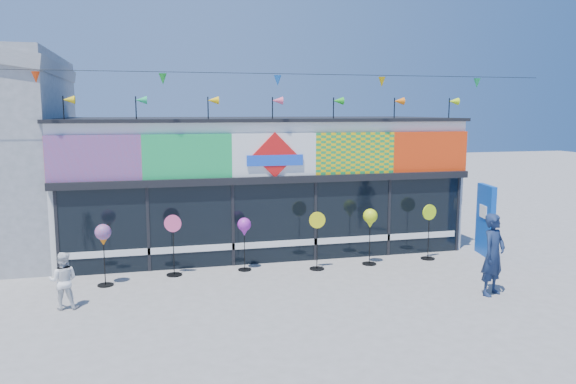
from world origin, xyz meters
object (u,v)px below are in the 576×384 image
object	(u,v)px
spinner_1	(173,244)
spinner_4	(370,220)
spinner_0	(103,237)
spinner_3	(317,239)
blue_sign	(485,220)
child	(63,281)
spinner_2	(244,228)
adult_man	(493,255)
spinner_5	(429,230)

from	to	relation	value
spinner_1	spinner_4	size ratio (longest dim) A/B	1.02
spinner_0	spinner_3	size ratio (longest dim) A/B	0.98
blue_sign	spinner_3	xyz separation A→B (m)	(-5.36, -0.27, -0.23)
blue_sign	child	xyz separation A→B (m)	(-11.66, -1.87, -0.44)
spinner_2	spinner_3	xyz separation A→B (m)	(1.94, -0.40, -0.32)
spinner_4	adult_man	bearing A→B (deg)	-60.47
spinner_5	child	distance (m)	9.95
spinner_0	spinner_3	world-z (taller)	spinner_3
spinner_4	spinner_5	distance (m)	1.94
blue_sign	spinner_5	size ratio (longest dim) A/B	1.31
spinner_1	spinner_2	bearing A→B (deg)	0.89
spinner_1	spinner_4	distance (m)	5.45
spinner_5	child	bearing A→B (deg)	-169.36
blue_sign	child	size ratio (longest dim) A/B	1.68
spinner_4	spinner_2	bearing A→B (deg)	175.46
spinner_0	blue_sign	bearing A→B (deg)	1.97
spinner_2	child	size ratio (longest dim) A/B	1.14
spinner_2	spinner_0	bearing A→B (deg)	-171.92
spinner_2	child	bearing A→B (deg)	-155.35
blue_sign	spinner_3	distance (m)	5.37
spinner_3	spinner_4	xyz separation A→B (m)	(1.59, 0.12, 0.43)
spinner_0	child	size ratio (longest dim) A/B	1.23
spinner_1	spinner_4	world-z (taller)	spinner_1
spinner_5	child	size ratio (longest dim) A/B	1.28
spinner_4	spinner_5	bearing A→B (deg)	3.52
spinner_0	spinner_1	bearing A→B (deg)	15.76
spinner_1	spinner_3	distance (m)	3.85
spinner_1	spinner_2	xyz separation A→B (m)	(1.89, 0.03, 0.31)
child	spinner_2	bearing A→B (deg)	-149.55
child	adult_man	bearing A→B (deg)	177.23
spinner_3	spinner_5	xyz separation A→B (m)	(3.48, 0.24, 0.01)
spinner_2	child	distance (m)	4.83
spinner_3	adult_man	size ratio (longest dim) A/B	0.82
spinner_5	spinner_2	bearing A→B (deg)	178.26
spinner_1	spinner_4	bearing A→B (deg)	-2.65
spinner_2	child	world-z (taller)	spinner_2
blue_sign	spinner_5	bearing A→B (deg)	-168.38
spinner_0	adult_man	size ratio (longest dim) A/B	0.80
spinner_0	spinner_2	size ratio (longest dim) A/B	1.07
blue_sign	adult_man	world-z (taller)	blue_sign
spinner_3	child	world-z (taller)	spinner_3
spinner_0	spinner_2	bearing A→B (deg)	8.08
spinner_0	spinner_4	xyz separation A→B (m)	(7.13, 0.23, 0.03)
spinner_0	spinner_2	distance (m)	3.64
spinner_2	adult_man	bearing A→B (deg)	-32.98
blue_sign	spinner_1	world-z (taller)	blue_sign
spinner_1	spinner_3	world-z (taller)	spinner_1
spinner_0	spinner_4	distance (m)	7.14
spinner_2	spinner_4	world-z (taller)	spinner_4
blue_sign	spinner_1	size ratio (longest dim) A/B	1.31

